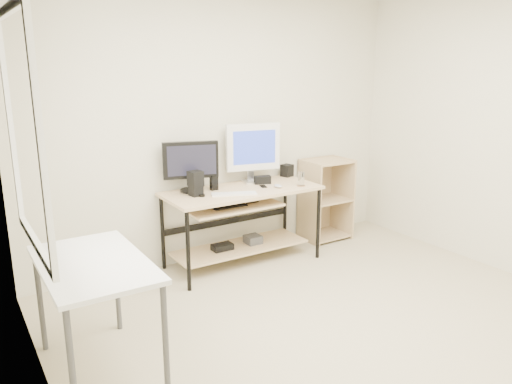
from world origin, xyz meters
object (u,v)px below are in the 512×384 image
Objects in this scene: side_table at (94,274)px; white_imac at (253,149)px; shelf_unit at (324,199)px; audio_controller at (214,183)px; desk at (240,211)px; black_monitor at (191,163)px.

white_imac reaches higher than side_table.
audio_controller is (-1.39, -0.05, 0.37)m from shelf_unit.
desk is 2.96× the size of black_monitor.
desk is 0.64m from white_imac.
shelf_unit is at bearing 7.77° from desk.
desk is at bearing -172.23° from shelf_unit.
shelf_unit is at bearing 15.66° from black_monitor.
side_table is at bearing -118.82° from black_monitor.
desk is 1.50× the size of side_table.
side_table is 1.11× the size of shelf_unit.
shelf_unit reaches higher than side_table.
black_monitor is 3.53× the size of audio_controller.
side_table is 1.97× the size of black_monitor.
shelf_unit is 1.44m from audio_controller.
shelf_unit is 1.69m from black_monitor.
white_imac is 0.56m from audio_controller.
audio_controller is (0.20, -0.07, -0.20)m from black_monitor.
desk is at bearing -6.65° from black_monitor.
desk is at bearing -133.48° from white_imac.
black_monitor is 0.69m from white_imac.
side_table is 3.09m from shelf_unit.
white_imac is at bearing 6.72° from audio_controller.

